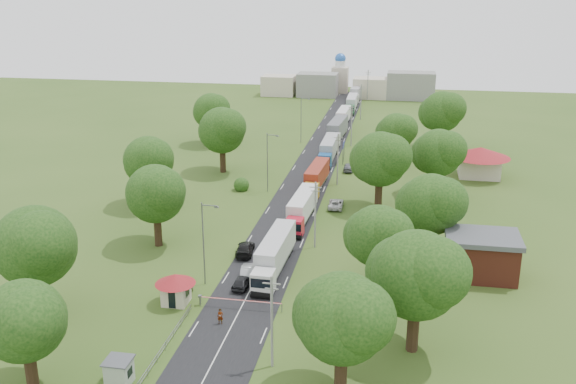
% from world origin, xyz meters
% --- Properties ---
extents(ground, '(260.00, 260.00, 0.00)m').
position_xyz_m(ground, '(0.00, 0.00, 0.00)').
color(ground, '#33511B').
rests_on(ground, ground).
extents(road, '(8.00, 200.00, 0.04)m').
position_xyz_m(road, '(0.00, 20.00, 0.00)').
color(road, black).
rests_on(road, ground).
extents(boom_barrier, '(9.22, 0.35, 1.18)m').
position_xyz_m(boom_barrier, '(-1.36, -25.00, 0.89)').
color(boom_barrier, slate).
rests_on(boom_barrier, ground).
extents(guard_booth, '(4.40, 4.40, 3.45)m').
position_xyz_m(guard_booth, '(-7.20, -25.00, 2.16)').
color(guard_booth, beige).
rests_on(guard_booth, ground).
extents(kiosk, '(2.30, 2.30, 2.41)m').
position_xyz_m(kiosk, '(-7.00, -40.00, 1.23)').
color(kiosk, '#99A593').
rests_on(kiosk, ground).
extents(guard_rail, '(0.10, 17.00, 1.70)m').
position_xyz_m(guard_rail, '(-5.00, -35.00, 0.00)').
color(guard_rail, slate).
rests_on(guard_rail, ground).
extents(info_sign, '(0.12, 3.10, 4.10)m').
position_xyz_m(info_sign, '(5.20, 35.00, 3.00)').
color(info_sign, slate).
rests_on(info_sign, ground).
extents(pole_0, '(1.60, 0.24, 9.00)m').
position_xyz_m(pole_0, '(5.50, -35.00, 4.68)').
color(pole_0, gray).
rests_on(pole_0, ground).
extents(pole_1, '(1.60, 0.24, 9.00)m').
position_xyz_m(pole_1, '(5.50, -7.00, 4.68)').
color(pole_1, gray).
rests_on(pole_1, ground).
extents(pole_2, '(1.60, 0.24, 9.00)m').
position_xyz_m(pole_2, '(5.50, 21.00, 4.68)').
color(pole_2, gray).
rests_on(pole_2, ground).
extents(pole_3, '(1.60, 0.24, 9.00)m').
position_xyz_m(pole_3, '(5.50, 49.00, 4.68)').
color(pole_3, gray).
rests_on(pole_3, ground).
extents(pole_4, '(1.60, 0.24, 9.00)m').
position_xyz_m(pole_4, '(5.50, 77.00, 4.68)').
color(pole_4, gray).
rests_on(pole_4, ground).
extents(pole_5, '(1.60, 0.24, 9.00)m').
position_xyz_m(pole_5, '(5.50, 105.00, 4.68)').
color(pole_5, gray).
rests_on(pole_5, ground).
extents(lamp_0, '(2.03, 0.22, 10.00)m').
position_xyz_m(lamp_0, '(-5.35, -20.00, 5.55)').
color(lamp_0, slate).
rests_on(lamp_0, ground).
extents(lamp_1, '(2.03, 0.22, 10.00)m').
position_xyz_m(lamp_1, '(-5.35, 15.00, 5.55)').
color(lamp_1, slate).
rests_on(lamp_1, ground).
extents(lamp_2, '(2.03, 0.22, 10.00)m').
position_xyz_m(lamp_2, '(-5.35, 50.00, 5.55)').
color(lamp_2, slate).
rests_on(lamp_2, ground).
extents(tree_0, '(8.80, 8.80, 11.07)m').
position_xyz_m(tree_0, '(11.99, -37.84, 7.22)').
color(tree_0, '#382616').
rests_on(tree_0, ground).
extents(tree_1, '(9.60, 9.60, 12.05)m').
position_xyz_m(tree_1, '(17.99, -29.83, 7.85)').
color(tree_1, '#382616').
rests_on(tree_1, ground).
extents(tree_2, '(8.00, 8.00, 10.10)m').
position_xyz_m(tree_2, '(13.99, -17.86, 6.60)').
color(tree_2, '#382616').
rests_on(tree_2, ground).
extents(tree_3, '(8.80, 8.80, 11.07)m').
position_xyz_m(tree_3, '(19.99, -7.84, 7.22)').
color(tree_3, '#382616').
rests_on(tree_3, ground).
extents(tree_4, '(9.60, 9.60, 12.05)m').
position_xyz_m(tree_4, '(12.99, 10.17, 7.85)').
color(tree_4, '#382616').
rests_on(tree_4, ground).
extents(tree_5, '(8.80, 8.80, 11.07)m').
position_xyz_m(tree_5, '(21.99, 18.16, 7.22)').
color(tree_5, '#382616').
rests_on(tree_5, ground).
extents(tree_6, '(8.00, 8.00, 10.10)m').
position_xyz_m(tree_6, '(14.99, 35.14, 6.60)').
color(tree_6, '#382616').
rests_on(tree_6, ground).
extents(tree_7, '(9.60, 9.60, 12.05)m').
position_xyz_m(tree_7, '(23.99, 50.17, 7.85)').
color(tree_7, '#382616').
rests_on(tree_7, ground).
extents(tree_8, '(8.00, 8.00, 10.10)m').
position_xyz_m(tree_8, '(-14.01, -41.86, 6.60)').
color(tree_8, '#382616').
rests_on(tree_8, ground).
extents(tree_9, '(9.60, 9.60, 12.05)m').
position_xyz_m(tree_9, '(-20.01, -29.83, 7.85)').
color(tree_9, '#382616').
rests_on(tree_9, ground).
extents(tree_10, '(8.80, 8.80, 11.07)m').
position_xyz_m(tree_10, '(-15.01, -9.84, 7.22)').
color(tree_10, '#382616').
rests_on(tree_10, ground).
extents(tree_11, '(8.80, 8.80, 11.07)m').
position_xyz_m(tree_11, '(-22.01, 5.16, 7.22)').
color(tree_11, '#382616').
rests_on(tree_11, ground).
extents(tree_12, '(9.60, 9.60, 12.05)m').
position_xyz_m(tree_12, '(-16.01, 25.17, 7.85)').
color(tree_12, '#382616').
rests_on(tree_12, ground).
extents(tree_13, '(8.80, 8.80, 11.07)m').
position_xyz_m(tree_13, '(-24.01, 45.16, 7.22)').
color(tree_13, '#382616').
rests_on(tree_13, ground).
extents(house_brick, '(8.60, 6.60, 5.20)m').
position_xyz_m(house_brick, '(26.00, -12.00, 2.65)').
color(house_brick, maroon).
rests_on(house_brick, ground).
extents(house_cream, '(10.08, 10.08, 5.80)m').
position_xyz_m(house_cream, '(30.00, 30.00, 3.64)').
color(house_cream, beige).
rests_on(house_cream, ground).
extents(distant_town, '(52.00, 8.00, 8.00)m').
position_xyz_m(distant_town, '(0.68, 110.00, 3.49)').
color(distant_town, gray).
rests_on(distant_town, ground).
extents(church, '(5.00, 5.00, 12.30)m').
position_xyz_m(church, '(-4.00, 118.00, 5.39)').
color(church, beige).
rests_on(church, ground).
extents(truck_0, '(2.91, 14.79, 4.09)m').
position_xyz_m(truck_0, '(1.69, -15.04, 2.17)').
color(truck_0, silver).
rests_on(truck_0, ground).
extents(truck_1, '(2.95, 14.09, 3.89)m').
position_xyz_m(truck_1, '(2.28, 2.03, 2.07)').
color(truck_1, red).
rests_on(truck_1, ground).
extents(truck_2, '(2.96, 13.91, 3.84)m').
position_xyz_m(truck_2, '(2.24, 18.05, 2.04)').
color(truck_2, '#BC8516').
rests_on(truck_2, ground).
extents(truck_3, '(2.49, 14.48, 4.02)m').
position_xyz_m(truck_3, '(2.15, 36.83, 2.13)').
color(truck_3, '#185193').
rests_on(truck_3, ground).
extents(truck_4, '(3.50, 15.74, 4.35)m').
position_xyz_m(truck_4, '(1.95, 53.79, 2.31)').
color(truck_4, silver).
rests_on(truck_4, ground).
extents(truck_5, '(2.71, 13.80, 3.82)m').
position_xyz_m(truck_5, '(1.77, 69.45, 2.03)').
color(truck_5, maroon).
rests_on(truck_5, ground).
extents(truck_6, '(2.60, 14.20, 3.93)m').
position_xyz_m(truck_6, '(2.32, 88.02, 2.09)').
color(truck_6, '#26673A').
rests_on(truck_6, ground).
extents(truck_7, '(2.98, 14.52, 4.01)m').
position_xyz_m(truck_7, '(2.22, 104.86, 2.13)').
color(truck_7, silver).
rests_on(truck_7, ground).
extents(truck_8, '(3.07, 13.98, 3.86)m').
position_xyz_m(truck_8, '(2.25, 120.81, 2.05)').
color(truck_8, brown).
rests_on(truck_8, ground).
extents(car_lane_front, '(2.03, 4.26, 1.41)m').
position_xyz_m(car_lane_front, '(-1.00, -20.00, 0.70)').
color(car_lane_front, black).
rests_on(car_lane_front, ground).
extents(car_lane_mid, '(2.15, 4.66, 1.48)m').
position_xyz_m(car_lane_mid, '(-1.00, -17.36, 0.74)').
color(car_lane_mid, '#999DA1').
rests_on(car_lane_mid, ground).
extents(car_lane_rear, '(2.62, 5.31, 1.49)m').
position_xyz_m(car_lane_rear, '(-3.00, -10.79, 0.74)').
color(car_lane_rear, black).
rests_on(car_lane_rear, ground).
extents(car_verge_near, '(2.37, 4.87, 1.33)m').
position_xyz_m(car_verge_near, '(6.56, 8.97, 0.67)').
color(car_verge_near, silver).
rests_on(car_verge_near, ground).
extents(car_verge_far, '(1.92, 4.48, 1.51)m').
position_xyz_m(car_verge_far, '(6.70, 29.70, 0.75)').
color(car_verge_far, slate).
rests_on(car_verge_far, ground).
extents(pedestrian_near, '(0.64, 0.46, 1.67)m').
position_xyz_m(pedestrian_near, '(-1.23, -28.50, 0.83)').
color(pedestrian_near, gray).
rests_on(pedestrian_near, ground).
extents(pedestrian_booth, '(0.97, 0.93, 1.58)m').
position_xyz_m(pedestrian_booth, '(-6.50, -22.00, 0.79)').
color(pedestrian_booth, gray).
rests_on(pedestrian_booth, ground).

